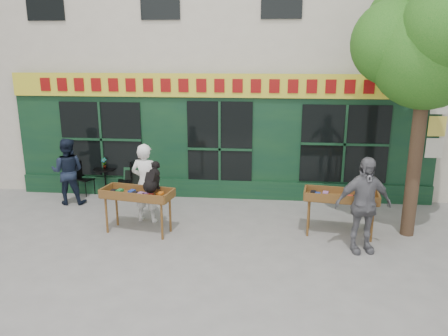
# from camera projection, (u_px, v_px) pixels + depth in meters

# --- Properties ---
(ground) EXTENTS (80.00, 80.00, 0.00)m
(ground) POSITION_uv_depth(u_px,v_px,m) (208.00, 232.00, 9.59)
(ground) COLOR slate
(ground) RESTS_ON ground
(building) EXTENTS (14.00, 7.26, 10.00)m
(building) POSITION_uv_depth(u_px,v_px,m) (232.00, 15.00, 14.05)
(building) COLOR beige
(building) RESTS_ON ground
(street_tree) EXTENTS (3.05, 2.90, 5.60)m
(street_tree) POSITION_uv_depth(u_px,v_px,m) (430.00, 37.00, 8.45)
(street_tree) COLOR #382619
(street_tree) RESTS_ON ground
(book_cart_center) EXTENTS (1.59, 0.88, 0.99)m
(book_cart_center) POSITION_uv_depth(u_px,v_px,m) (137.00, 196.00, 9.36)
(book_cart_center) COLOR brown
(book_cart_center) RESTS_ON ground
(dog) EXTENTS (0.44, 0.65, 0.60)m
(dog) POSITION_uv_depth(u_px,v_px,m) (152.00, 177.00, 9.16)
(dog) COLOR black
(dog) RESTS_ON book_cart_center
(woman) EXTENTS (0.74, 0.55, 1.84)m
(woman) POSITION_uv_depth(u_px,v_px,m) (146.00, 183.00, 9.96)
(woman) COLOR white
(woman) RESTS_ON ground
(book_cart_right) EXTENTS (1.57, 0.81, 0.99)m
(book_cart_right) POSITION_uv_depth(u_px,v_px,m) (341.00, 199.00, 9.22)
(book_cart_right) COLOR brown
(book_cart_right) RESTS_ON ground
(man_right) EXTENTS (1.20, 0.70, 1.92)m
(man_right) POSITION_uv_depth(u_px,v_px,m) (363.00, 205.00, 8.43)
(man_right) COLOR slate
(man_right) RESTS_ON ground
(bistro_table) EXTENTS (0.60, 0.60, 0.76)m
(bistro_table) POSITION_uv_depth(u_px,v_px,m) (105.00, 176.00, 11.87)
(bistro_table) COLOR black
(bistro_table) RESTS_ON ground
(bistro_chair_left) EXTENTS (0.49, 0.49, 0.95)m
(bistro_chair_left) POSITION_uv_depth(u_px,v_px,m) (83.00, 175.00, 11.97)
(bistro_chair_left) COLOR black
(bistro_chair_left) RESTS_ON ground
(bistro_chair_right) EXTENTS (0.46, 0.45, 0.95)m
(bistro_chair_right) POSITION_uv_depth(u_px,v_px,m) (128.00, 176.00, 11.83)
(bistro_chair_right) COLOR black
(bistro_chair_right) RESTS_ON ground
(potted_plant) EXTENTS (0.18, 0.14, 0.30)m
(potted_plant) POSITION_uv_depth(u_px,v_px,m) (104.00, 163.00, 11.78)
(potted_plant) COLOR gray
(potted_plant) RESTS_ON bistro_table
(man_left) EXTENTS (0.91, 0.75, 1.72)m
(man_left) POSITION_uv_depth(u_px,v_px,m) (68.00, 171.00, 11.18)
(man_left) COLOR black
(man_left) RESTS_ON ground
(chalkboard) EXTENTS (0.57, 0.21, 0.79)m
(chalkboard) POSITION_uv_depth(u_px,v_px,m) (133.00, 182.00, 11.82)
(chalkboard) COLOR black
(chalkboard) RESTS_ON ground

